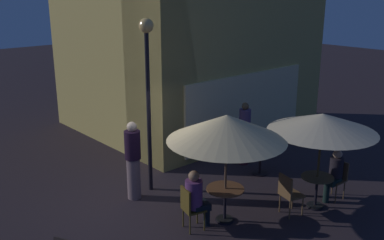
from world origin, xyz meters
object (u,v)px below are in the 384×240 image
Objects in this scene: patron_seated_0 at (334,172)px; patron_standing_2 at (244,133)px; cafe_table_2 at (260,154)px; patron_standing_3 at (133,160)px; cafe_chair_0 at (338,176)px; patio_umbrella_1 at (227,128)px; patron_seated_1 at (196,196)px; cafe_table_0 at (317,185)px; cafe_chair_2 at (190,205)px; cafe_chair_1 at (289,191)px; street_lamp_near_corner at (147,72)px; patio_umbrella_0 at (322,123)px; cafe_table_1 at (225,196)px.

patron_standing_2 is at bearing -87.95° from patron_seated_0.
cafe_table_2 is at bearing 159.85° from patron_standing_2.
patron_standing_3 is (-3.43, 3.16, 0.26)m from patron_seated_0.
patio_umbrella_1 is at bearing -15.91° from cafe_chair_0.
patio_umbrella_1 reaches higher than patron_seated_0.
patron_standing_2 is at bearing 42.38° from patron_seated_1.
patron_standing_2 is at bearing 75.48° from cafe_table_0.
patio_umbrella_1 is 1.99× the size of patron_seated_0.
patron_standing_3 is at bearing 106.25° from cafe_chair_2.
patio_umbrella_1 is 2.60× the size of cafe_chair_1.
cafe_table_2 is 2.09m from patron_seated_0.
cafe_table_2 is 0.61× the size of patron_seated_1.
patio_umbrella_1 reaches higher than patron_seated_1.
patron_standing_3 is (-0.57, -0.12, -1.98)m from street_lamp_near_corner.
cafe_chair_0 is at bearing -3.96° from cafe_table_0.
patron_seated_0 is (0.13, -2.09, 0.12)m from cafe_table_2.
patron_seated_1 is at bearing 156.85° from cafe_table_0.
patron_seated_0 is (2.61, -0.99, -1.39)m from patio_umbrella_1.
patron_standing_3 is (-3.53, 0.29, 0.05)m from patron_standing_2.
patron_standing_2 is (2.70, 1.88, -1.18)m from patio_umbrella_1.
patio_umbrella_0 is 3.14m from patron_seated_1.
cafe_table_1 is at bearing -0.00° from cafe_chair_2.
cafe_chair_1 is (1.21, -0.73, -1.52)m from patio_umbrella_1.
patron_seated_1 is (-2.64, 1.13, 0.19)m from cafe_table_0.
street_lamp_near_corner is at bearing 96.32° from patio_umbrella_1.
cafe_chair_1 reaches higher than cafe_table_1.
patron_standing_3 reaches higher than cafe_table_2.
cafe_chair_2 is at bearing 164.39° from patio_umbrella_1.
street_lamp_near_corner is 5.05m from cafe_chair_0.
street_lamp_near_corner is 3.20m from cafe_chair_2.
cafe_table_0 is 0.78m from cafe_chair_0.
cafe_chair_2 is (-2.77, 1.17, 0.01)m from cafe_table_0.
cafe_table_0 is 4.21m from patron_standing_3.
cafe_table_0 is 2.87m from patron_seated_1.
cafe_table_0 is at bearing -7.18° from cafe_chair_2.
cafe_chair_2 is at bearing 169.72° from cafe_chair_1.
patron_standing_2 is (3.37, 1.70, 0.17)m from patron_seated_1.
patio_umbrella_0 is 1.65m from cafe_chair_0.
cafe_chair_0 is (3.01, -3.29, -2.38)m from street_lamp_near_corner.
patio_umbrella_1 reaches higher than patron_standing_3.
cafe_table_0 is 0.31× the size of patio_umbrella_1.
cafe_chair_1 is 3.57m from patron_standing_3.
cafe_table_0 is at bearing -35.26° from patron_standing_3.
cafe_table_0 is at bearing -25.51° from patio_umbrella_1.
patio_umbrella_0 is 1.45m from patron_seated_0.
patio_umbrella_1 is at bearing 120.89° from patron_standing_2.
patio_umbrella_0 is at bearing -25.51° from cafe_table_1.
patron_seated_0 reaches higher than cafe_table_1.
patio_umbrella_0 is at bearing 0.00° from cafe_chair_0.
patio_umbrella_0 is 2.49× the size of cafe_chair_1.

